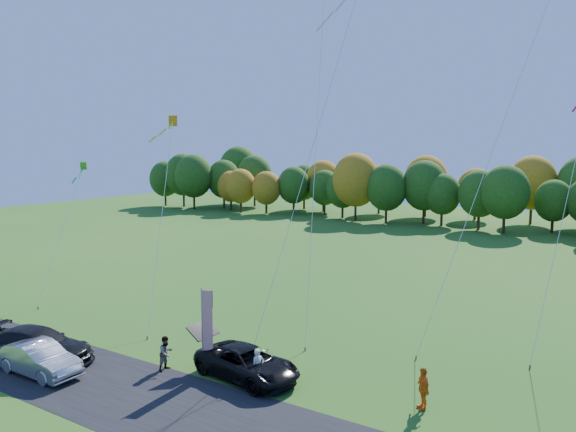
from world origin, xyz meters
The scene contains 16 objects.
ground centered at (0.00, 0.00, 0.00)m, with size 160.00×160.00×0.00m, color #215817.
asphalt_strip centered at (0.00, -4.00, 0.01)m, with size 90.00×6.00×0.01m, color black.
tree_line centered at (0.00, 55.00, 0.00)m, with size 116.00×12.00×10.00m, color #1E4711, non-canonical shape.
black_suv centered at (1.51, 0.12, 0.75)m, with size 2.49×5.41×1.50m, color black.
silver_sedan centered at (-7.18, -4.90, 0.78)m, with size 1.65×4.73×1.56m, color #A2A1A6.
dark_truck_a centered at (-8.66, -3.99, 0.86)m, with size 2.40×5.91×1.72m, color black.
person_tailgate_a centered at (2.35, -0.17, 0.84)m, with size 0.61×0.40×1.67m, color silver.
person_tailgate_b centered at (-2.45, -1.19, 0.84)m, with size 0.82×0.64×1.69m, color gray.
person_east centered at (9.50, 1.62, 0.90)m, with size 1.06×0.44×1.80m, color orange.
feather_flag centered at (-0.47, -0.46, 2.58)m, with size 0.52×0.27×4.21m.
kite_delta_blue centered at (0.15, 9.23, 15.62)m, with size 5.19×10.22×32.01m.
kite_parafoil_orange centered at (10.78, 13.07, 15.45)m, with size 8.85×13.48×31.40m.
kite_delta_red centered at (1.15, 6.72, 10.92)m, with size 2.90×9.90×22.03m.
kite_diamond_yellow centered at (-8.58, 4.72, 6.39)m, with size 4.84×7.43×13.29m.
kite_diamond_green centered at (-18.04, 4.33, 4.81)m, with size 2.55×6.17×9.97m.
kite_diamond_white centered at (13.19, 12.07, 7.38)m, with size 2.02×7.51×15.12m.
Camera 1 is at (16.81, -20.07, 10.91)m, focal length 35.00 mm.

